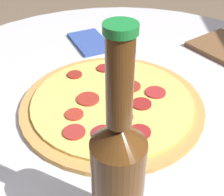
{
  "coord_description": "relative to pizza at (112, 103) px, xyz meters",
  "views": [
    {
      "loc": [
        0.52,
        -0.01,
        1.11
      ],
      "look_at": [
        0.04,
        -0.02,
        0.75
      ],
      "focal_mm": 50.0,
      "sensor_mm": 36.0,
      "label": 1
    }
  ],
  "objects": [
    {
      "name": "table",
      "position": [
        -0.04,
        0.02,
        -0.2
      ],
      "size": [
        0.99,
        0.99,
        0.73
      ],
      "color": "silver",
      "rests_on": "ground_plane"
    },
    {
      "name": "pizza",
      "position": [
        0.0,
        0.0,
        0.0
      ],
      "size": [
        0.35,
        0.35,
        0.02
      ],
      "color": "#C68E47",
      "rests_on": "table"
    },
    {
      "name": "napkin",
      "position": [
        -0.27,
        -0.07,
        -0.0
      ],
      "size": [
        0.16,
        0.13,
        0.01
      ],
      "color": "#334C99",
      "rests_on": "table"
    },
    {
      "name": "beer_bottle",
      "position": [
        0.25,
        0.01,
        0.09
      ],
      "size": [
        0.06,
        0.06,
        0.28
      ],
      "color": "#563314",
      "rests_on": "table"
    }
  ]
}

